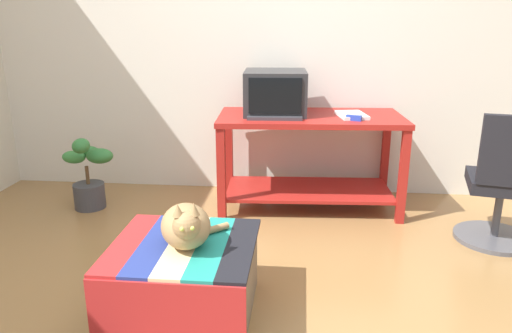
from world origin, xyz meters
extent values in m
plane|color=olive|center=(0.00, 0.00, 0.00)|extent=(14.00, 14.00, 0.00)
cube|color=silver|center=(0.00, 2.05, 1.30)|extent=(8.00, 0.10, 2.60)
cube|color=maroon|center=(-0.32, 1.26, 0.35)|extent=(0.06, 0.06, 0.70)
cube|color=maroon|center=(0.99, 1.34, 0.35)|extent=(0.06, 0.06, 0.70)
cube|color=maroon|center=(0.96, 1.94, 0.35)|extent=(0.06, 0.06, 0.70)
cube|color=maroon|center=(-0.35, 1.86, 0.35)|extent=(0.06, 0.06, 0.70)
cube|color=maroon|center=(0.32, 1.60, 0.14)|extent=(1.31, 0.65, 0.02)
cube|color=maroon|center=(0.32, 1.60, 0.72)|extent=(1.43, 0.75, 0.04)
cube|color=#28282B|center=(0.05, 1.65, 0.75)|extent=(0.34, 0.35, 0.02)
cube|color=#28282B|center=(0.05, 1.65, 0.90)|extent=(0.49, 0.49, 0.33)
cube|color=black|center=(0.06, 1.41, 0.91)|extent=(0.38, 0.03, 0.25)
cube|color=#333338|center=(0.06, 1.43, 0.75)|extent=(0.41, 0.17, 0.02)
cube|color=white|center=(0.62, 1.57, 0.75)|extent=(0.24, 0.32, 0.02)
cube|color=#7A664C|center=(-0.31, 0.08, 0.18)|extent=(0.67, 0.63, 0.36)
cube|color=#AD2323|center=(-0.31, -0.26, 0.22)|extent=(0.71, 0.01, 0.29)
cube|color=#AD2323|center=(-0.59, 0.08, 0.37)|extent=(0.14, 0.69, 0.02)
cube|color=navy|center=(-0.45, 0.08, 0.37)|extent=(0.14, 0.69, 0.02)
cube|color=beige|center=(-0.31, 0.08, 0.37)|extent=(0.14, 0.69, 0.02)
cube|color=#1E897A|center=(-0.17, 0.08, 0.37)|extent=(0.14, 0.69, 0.02)
cube|color=black|center=(-0.03, 0.08, 0.37)|extent=(0.14, 0.69, 0.02)
ellipsoid|color=#9E7A4C|center=(-0.29, 0.07, 0.48)|extent=(0.32, 0.39, 0.20)
sphere|color=#9E7A4C|center=(-0.26, -0.05, 0.53)|extent=(0.13, 0.13, 0.13)
cylinder|color=#9E7A4C|center=(-0.22, 0.19, 0.40)|extent=(0.22, 0.20, 0.04)
cone|color=#9E7A4C|center=(-0.29, -0.06, 0.61)|extent=(0.05, 0.05, 0.06)
cone|color=#9E7A4C|center=(-0.22, -0.04, 0.61)|extent=(0.05, 0.05, 0.06)
sphere|color=#C6D151|center=(-0.26, -0.11, 0.54)|extent=(0.02, 0.02, 0.02)
sphere|color=#C6D151|center=(-0.22, -0.10, 0.54)|extent=(0.02, 0.02, 0.02)
cylinder|color=#3D3D42|center=(-1.41, 1.40, 0.10)|extent=(0.24, 0.24, 0.20)
cylinder|color=brown|center=(-1.41, 1.40, 0.27)|extent=(0.03, 0.03, 0.14)
ellipsoid|color=#2D7033|center=(-1.30, 1.42, 0.42)|extent=(0.21, 0.16, 0.12)
ellipsoid|color=#2D7033|center=(-1.43, 1.50, 0.44)|extent=(0.21, 0.12, 0.09)
ellipsoid|color=#38843D|center=(-1.51, 1.42, 0.41)|extent=(0.19, 0.10, 0.10)
ellipsoid|color=#2D7033|center=(-1.37, 1.29, 0.54)|extent=(0.12, 0.16, 0.11)
cylinder|color=#4C4C51|center=(1.58, 1.10, 0.01)|extent=(0.52, 0.52, 0.03)
cylinder|color=#4C4C51|center=(1.58, 1.10, 0.20)|extent=(0.05, 0.05, 0.34)
cube|color=black|center=(1.58, 1.10, 0.41)|extent=(0.50, 0.50, 0.08)
cube|color=#2342B7|center=(0.63, 1.42, 0.76)|extent=(0.12, 0.07, 0.04)
cylinder|color=black|center=(0.68, 1.62, 0.75)|extent=(0.03, 0.14, 0.01)
camera|label=1|loc=(0.26, -2.03, 1.43)|focal=33.75mm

